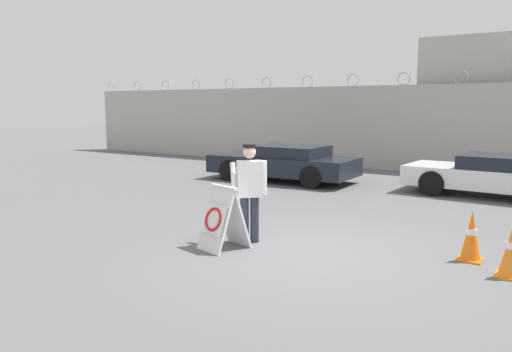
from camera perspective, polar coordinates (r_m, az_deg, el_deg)
name	(u,v)px	position (r m, az deg, el deg)	size (l,w,h in m)	color
ground_plane	(306,253)	(8.34, 5.75, -8.74)	(90.00, 90.00, 0.00)	#5B5B5E
perimeter_wall	(458,129)	(18.62, 22.09, 4.95)	(36.00, 0.30, 3.58)	#ADA8A0
barricade_sign	(222,218)	(8.41, -3.93, -4.79)	(0.77, 0.86, 1.08)	white
security_guard	(249,188)	(8.70, -0.75, -1.41)	(0.64, 0.50, 1.74)	#232838
traffic_cone_near	(512,250)	(7.93, 27.26, -7.51)	(0.40, 0.40, 0.81)	orange
traffic_cone_mid	(471,236)	(8.49, 23.40, -6.30)	(0.36, 0.36, 0.80)	orange
parked_car_front_coupe	(284,162)	(15.89, 3.19, 1.57)	(4.70, 2.11, 1.14)	black
parked_car_rear_sedan	(498,175)	(14.55, 25.94, 0.07)	(4.60, 2.04, 1.11)	black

